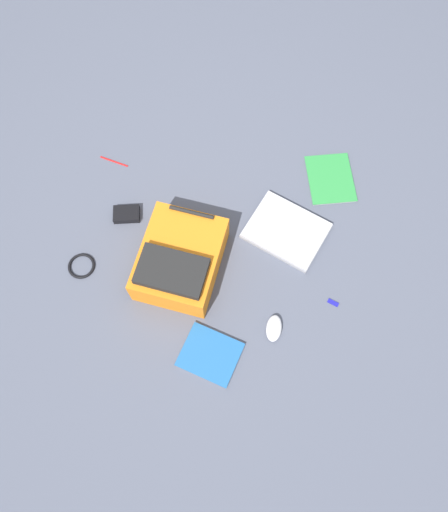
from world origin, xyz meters
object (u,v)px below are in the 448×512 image
(laptop, at_px, (286,231))
(power_brick, at_px, (127,214))
(backpack, at_px, (180,260))
(usb_stick, at_px, (333,303))
(book_blue, at_px, (210,355))
(computer_mouse, at_px, (274,328))
(pen_black, at_px, (114,161))
(cable_coil, at_px, (81,266))
(book_manual, at_px, (330,179))

(laptop, xyz_separation_m, power_brick, (-0.70, 0.01, -0.00))
(backpack, xyz_separation_m, power_brick, (-0.27, 0.22, -0.07))
(backpack, relative_size, laptop, 1.09)
(usb_stick, bearing_deg, book_blue, -151.17)
(backpack, bearing_deg, laptop, 25.76)
(computer_mouse, distance_m, usb_stick, 0.27)
(book_blue, height_order, computer_mouse, computer_mouse)
(computer_mouse, height_order, usb_stick, computer_mouse)
(pen_black, bearing_deg, usb_stick, -29.60)
(backpack, height_order, usb_stick, backpack)
(laptop, xyz_separation_m, cable_coil, (-0.85, -0.24, -0.01))
(book_manual, distance_m, power_brick, 0.92)
(cable_coil, distance_m, power_brick, 0.30)
(usb_stick, bearing_deg, laptop, 125.14)
(book_manual, height_order, book_blue, book_blue)
(power_brick, distance_m, pen_black, 0.29)
(book_blue, relative_size, power_brick, 2.39)
(backpack, bearing_deg, pen_black, 127.70)
(backpack, relative_size, computer_mouse, 3.98)
(laptop, distance_m, pen_black, 0.85)
(pen_black, bearing_deg, computer_mouse, -42.42)
(power_brick, bearing_deg, computer_mouse, -33.44)
(book_blue, xyz_separation_m, cable_coil, (-0.58, 0.32, -0.00))
(laptop, height_order, usb_stick, laptop)
(computer_mouse, height_order, cable_coil, computer_mouse)
(book_manual, distance_m, pen_black, 0.99)
(book_manual, xyz_separation_m, power_brick, (-0.88, -0.27, 0.01))
(book_manual, relative_size, pen_black, 2.05)
(pen_black, xyz_separation_m, usb_stick, (1.02, -0.58, -0.00))
(book_manual, xyz_separation_m, usb_stick, (0.03, -0.58, -0.00))
(laptop, height_order, computer_mouse, computer_mouse)
(book_blue, distance_m, pen_black, 1.00)
(computer_mouse, xyz_separation_m, usb_stick, (0.24, 0.14, -0.01))
(book_blue, distance_m, power_brick, 0.72)
(laptop, xyz_separation_m, book_manual, (0.19, 0.28, -0.01))
(pen_black, height_order, usb_stick, same)
(book_manual, relative_size, cable_coil, 2.50)
(pen_black, bearing_deg, cable_coil, -94.78)
(power_brick, relative_size, pen_black, 0.81)
(backpack, distance_m, power_brick, 0.35)
(pen_black, bearing_deg, backpack, -52.30)
(laptop, xyz_separation_m, book_blue, (-0.27, -0.56, -0.01))
(computer_mouse, xyz_separation_m, power_brick, (-0.67, 0.44, -0.00))
(backpack, height_order, power_brick, backpack)
(book_manual, distance_m, book_blue, 0.96)
(laptop, height_order, power_brick, same)
(computer_mouse, bearing_deg, cable_coil, 171.08)
(book_blue, xyz_separation_m, computer_mouse, (0.24, 0.13, 0.01))
(backpack, distance_m, cable_coil, 0.43)
(cable_coil, bearing_deg, laptop, 16.08)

